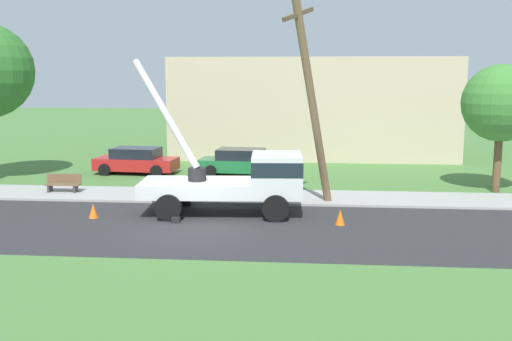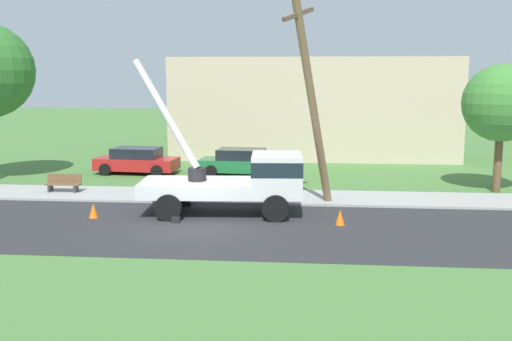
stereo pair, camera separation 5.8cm
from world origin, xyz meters
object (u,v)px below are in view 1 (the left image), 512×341
at_px(utility_truck, 243,178).
at_px(parked_sedan_red, 136,161).
at_px(parked_sedan_green, 241,162).
at_px(roadside_tree_far, 501,104).
at_px(traffic_cone_ahead, 340,217).
at_px(park_bench, 63,184).
at_px(leaning_utility_pole, 311,97).
at_px(traffic_cone_behind, 93,211).

distance_m(utility_truck, parked_sedan_red, 11.22).
height_order(parked_sedan_green, roadside_tree_far, roadside_tree_far).
xyz_separation_m(traffic_cone_ahead, parked_sedan_green, (-4.78, 10.26, 0.43)).
bearing_deg(park_bench, leaning_utility_pole, -9.46).
xyz_separation_m(leaning_utility_pole, park_bench, (-11.14, 1.86, -4.01)).
relative_size(traffic_cone_behind, roadside_tree_far, 0.10).
height_order(utility_truck, traffic_cone_behind, utility_truck).
bearing_deg(parked_sedan_red, leaning_utility_pole, -38.85).
bearing_deg(parked_sedan_green, utility_truck, -82.85).
distance_m(traffic_cone_ahead, roadside_tree_far, 10.73).
bearing_deg(traffic_cone_ahead, parked_sedan_green, 115.00).
relative_size(leaning_utility_pole, parked_sedan_green, 1.93).
height_order(leaning_utility_pole, roadside_tree_far, leaning_utility_pole).
distance_m(park_bench, roadside_tree_far, 20.13).
distance_m(leaning_utility_pole, park_bench, 11.99).
bearing_deg(traffic_cone_behind, roadside_tree_far, 21.30).
bearing_deg(traffic_cone_ahead, parked_sedan_red, 135.70).
relative_size(parked_sedan_red, roadside_tree_far, 0.78).
xyz_separation_m(traffic_cone_behind, park_bench, (-2.99, 4.30, 0.18)).
bearing_deg(utility_truck, parked_sedan_red, 127.72).
xyz_separation_m(traffic_cone_behind, parked_sedan_green, (4.46, 10.04, 0.43)).
relative_size(parked_sedan_green, park_bench, 2.83).
bearing_deg(traffic_cone_behind, utility_truck, 12.03).
xyz_separation_m(parked_sedan_green, park_bench, (-7.45, -5.73, -0.25)).
bearing_deg(traffic_cone_behind, park_bench, 124.75).
height_order(utility_truck, park_bench, utility_truck).
distance_m(traffic_cone_behind, parked_sedan_green, 10.99).
height_order(leaning_utility_pole, traffic_cone_ahead, leaning_utility_pole).
relative_size(utility_truck, roadside_tree_far, 1.18).
bearing_deg(parked_sedan_red, parked_sedan_green, -0.09).
relative_size(utility_truck, traffic_cone_ahead, 12.33).
distance_m(traffic_cone_ahead, traffic_cone_behind, 9.25).
bearing_deg(leaning_utility_pole, parked_sedan_green, 115.95).
bearing_deg(park_bench, utility_truck, -20.00).
xyz_separation_m(leaning_utility_pole, roadside_tree_far, (8.54, 4.06, -0.41)).
distance_m(leaning_utility_pole, traffic_cone_ahead, 5.09).
bearing_deg(traffic_cone_ahead, utility_truck, 158.95).
xyz_separation_m(utility_truck, parked_sedan_green, (-1.11, 8.85, -0.70)).
relative_size(utility_truck, parked_sedan_green, 1.52).
height_order(park_bench, roadside_tree_far, roadside_tree_far).
height_order(utility_truck, traffic_cone_ahead, utility_truck).
relative_size(leaning_utility_pole, traffic_cone_behind, 15.58).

